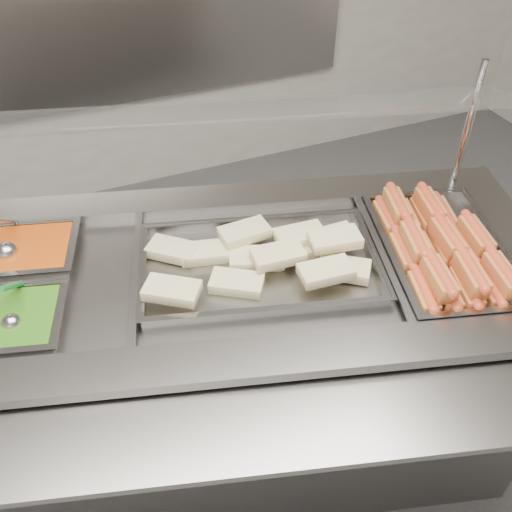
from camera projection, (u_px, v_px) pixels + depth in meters
name	position (u px, v px, depth m)	size (l,w,h in m)	color
steam_counter	(242.00, 361.00, 2.06)	(2.13, 1.36, 0.94)	slate
tray_rail	(261.00, 424.00, 1.38)	(1.89, 0.86, 0.05)	gray
sneeze_guard	(229.00, 115.00, 1.67)	(1.75, 0.76, 0.46)	silver
pan_hotdogs	(441.00, 257.00, 1.84)	(0.50, 0.65, 0.10)	gray
pan_wraps	(259.00, 268.00, 1.77)	(0.80, 0.59, 0.07)	gray
pan_beans	(26.00, 258.00, 1.83)	(0.37, 0.33, 0.10)	gray
pan_peas	(6.00, 329.00, 1.60)	(0.37, 0.33, 0.10)	gray
hotdogs_in_buns	(438.00, 247.00, 1.79)	(0.39, 0.59, 0.12)	#AF5A24
tortilla_wraps	(273.00, 254.00, 1.77)	(0.70, 0.45, 0.10)	beige
ladle	(7.00, 251.00, 1.78)	(0.09, 0.19, 0.16)	#B6B7BC
serving_spoon	(12.00, 316.00, 1.57)	(0.08, 0.18, 0.15)	#B6B7BC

